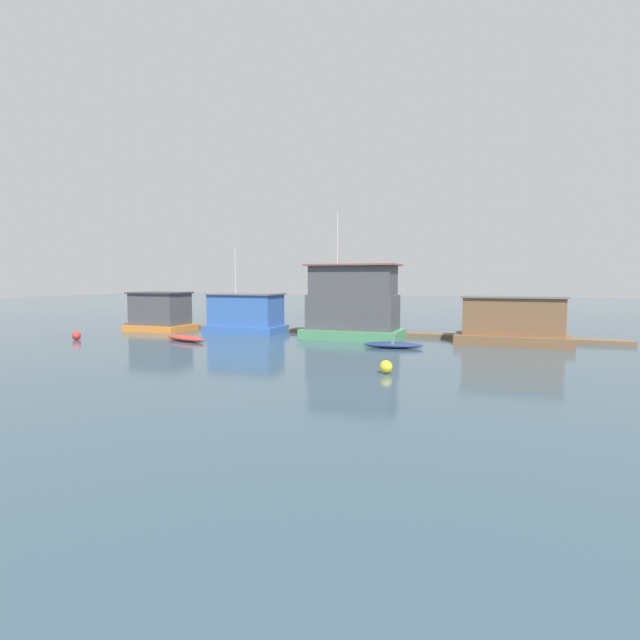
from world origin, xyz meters
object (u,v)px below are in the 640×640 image
object	(u,v)px
dinghy_red	(186,338)
buoy_red	(76,336)
houseboat_orange	(160,312)
houseboat_blue	(246,314)
mooring_post_near_right	(519,333)
houseboat_brown	(512,323)
buoy_yellow	(386,367)
houseboat_green	(353,304)
dinghy_navy	(393,345)

from	to	relation	value
dinghy_red	buoy_red	bearing A→B (deg)	-164.15
houseboat_orange	buoy_red	xyz separation A→B (m)	(-1.27, -7.91, -1.28)
buoy_red	houseboat_blue	bearing A→B (deg)	42.62
dinghy_red	mooring_post_near_right	bearing A→B (deg)	18.89
houseboat_brown	buoy_yellow	size ratio (longest dim) A/B	12.09
mooring_post_near_right	buoy_yellow	world-z (taller)	mooring_post_near_right
dinghy_red	buoy_yellow	size ratio (longest dim) A/B	6.79
houseboat_green	dinghy_red	xyz separation A→B (m)	(-10.73, -6.02, -2.35)
houseboat_orange	dinghy_navy	world-z (taller)	houseboat_orange
houseboat_green	houseboat_brown	xyz separation A→B (m)	(11.23, 0.10, -1.07)
houseboat_blue	houseboat_brown	distance (m)	20.54
houseboat_green	buoy_yellow	size ratio (longest dim) A/B	15.47
buoy_red	mooring_post_near_right	bearing A→B (deg)	18.11
mooring_post_near_right	houseboat_orange	bearing A→B (deg)	-176.04
buoy_yellow	mooring_post_near_right	bearing A→B (deg)	67.35
mooring_post_near_right	buoy_red	xyz separation A→B (m)	(-30.35, -9.92, -0.31)
houseboat_blue	buoy_yellow	bearing A→B (deg)	-42.03
houseboat_green	dinghy_red	bearing A→B (deg)	-150.71
houseboat_blue	dinghy_red	bearing A→B (deg)	-102.65
houseboat_orange	mooring_post_near_right	xyz separation A→B (m)	(29.08, 2.02, -0.96)
dinghy_red	buoy_yellow	xyz separation A→B (m)	(16.30, -7.08, 0.09)
houseboat_orange	houseboat_green	world-z (taller)	houseboat_green
houseboat_green	mooring_post_near_right	bearing A→B (deg)	8.08
houseboat_orange	houseboat_blue	world-z (taller)	houseboat_blue
houseboat_blue	mooring_post_near_right	xyz separation A→B (m)	(21.04, 1.36, -0.95)
houseboat_brown	houseboat_green	bearing A→B (deg)	-179.51
houseboat_green	buoy_yellow	bearing A→B (deg)	-66.96
houseboat_orange	dinghy_red	size ratio (longest dim) A/B	1.22
mooring_post_near_right	buoy_yellow	xyz separation A→B (m)	(-6.16, -14.76, -0.31)
dinghy_navy	mooring_post_near_right	size ratio (longest dim) A/B	3.19
buoy_red	houseboat_green	bearing A→B (deg)	23.92
houseboat_green	dinghy_navy	world-z (taller)	houseboat_green
houseboat_brown	dinghy_navy	distance (m)	8.54
houseboat_brown	buoy_red	xyz separation A→B (m)	(-29.85, -8.36, -1.19)
houseboat_orange	houseboat_green	bearing A→B (deg)	1.15
dinghy_navy	buoy_red	bearing A→B (deg)	-170.06
houseboat_green	houseboat_brown	world-z (taller)	houseboat_green
houseboat_orange	houseboat_green	distance (m)	17.38
mooring_post_near_right	houseboat_blue	bearing A→B (deg)	-176.31
houseboat_orange	buoy_red	bearing A→B (deg)	-99.10
houseboat_brown	dinghy_red	xyz separation A→B (m)	(-21.96, -6.11, -1.28)
houseboat_orange	houseboat_blue	bearing A→B (deg)	4.68
dinghy_red	dinghy_navy	distance (m)	14.85
houseboat_orange	houseboat_brown	world-z (taller)	houseboat_orange
houseboat_orange	houseboat_brown	distance (m)	28.59
dinghy_navy	buoy_red	world-z (taller)	buoy_red
houseboat_green	dinghy_red	size ratio (longest dim) A/B	2.28
houseboat_brown	dinghy_red	world-z (taller)	houseboat_brown
dinghy_red	houseboat_brown	bearing A→B (deg)	15.56
houseboat_blue	buoy_yellow	xyz separation A→B (m)	(14.88, -13.41, -1.27)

